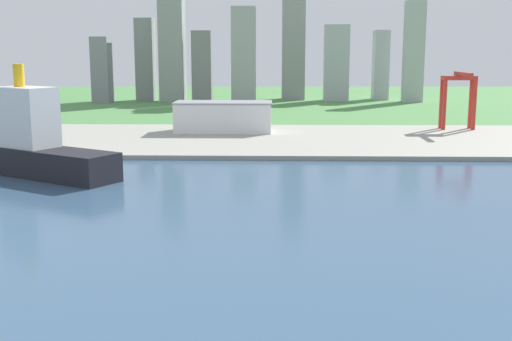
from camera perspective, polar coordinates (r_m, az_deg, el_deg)
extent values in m
plane|color=#4C8545|center=(216.06, -2.66, -4.49)|extent=(2400.00, 2400.00, 0.00)
cube|color=#385675|center=(159.07, -4.24, -10.07)|extent=(840.00, 360.00, 0.15)
cube|color=#9A998D|center=(402.13, -0.71, 2.73)|extent=(840.00, 140.00, 2.50)
cube|color=black|center=(303.34, -17.79, 0.65)|extent=(71.71, 53.13, 12.65)
cube|color=silver|center=(310.11, -19.47, 4.44)|extent=(30.59, 27.29, 26.85)
cylinder|color=yellow|center=(311.68, -20.09, 7.84)|extent=(4.73, 4.73, 10.12)
cube|color=#B72D23|center=(458.45, 16.19, 5.53)|extent=(2.20, 2.20, 33.34)
cube|color=#B72D23|center=(463.92, 18.59, 5.46)|extent=(2.20, 2.20, 33.34)
cube|color=#B72D23|center=(466.17, 15.94, 5.62)|extent=(2.20, 2.20, 33.34)
cube|color=#B72D23|center=(471.55, 18.31, 5.55)|extent=(2.20, 2.20, 33.34)
cube|color=#B72D23|center=(463.84, 17.39, 7.76)|extent=(22.44, 10.00, 2.80)
cube|color=#B72D23|center=(454.94, 17.72, 8.05)|extent=(2.60, 36.59, 2.60)
cube|color=white|center=(431.66, -2.88, 4.66)|extent=(62.99, 28.35, 18.56)
cube|color=gray|center=(430.76, -2.89, 5.97)|extent=(64.25, 28.92, 1.20)
cube|color=gray|center=(725.42, -13.34, 8.60)|extent=(18.41, 27.26, 69.49)
cube|color=gray|center=(740.88, -9.67, 9.56)|extent=(19.66, 21.49, 90.04)
cube|color=gray|center=(721.42, -7.39, 11.77)|extent=(26.23, 27.84, 144.66)
cube|color=gray|center=(709.31, -4.74, 9.07)|extent=(20.81, 20.62, 75.88)
cube|color=#A09FA3|center=(705.05, -1.10, 10.10)|extent=(25.56, 24.29, 100.74)
cube|color=gray|center=(747.71, 3.32, 12.36)|extent=(25.58, 27.67, 159.46)
cube|color=#AAAAB3|center=(731.61, 7.05, 9.34)|extent=(26.59, 23.83, 82.80)
cube|color=#A7A7B2|center=(758.16, 10.88, 9.07)|extent=(16.66, 22.39, 77.48)
cube|color=#A5A9AA|center=(728.33, 13.66, 10.08)|extent=(20.93, 14.85, 107.11)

